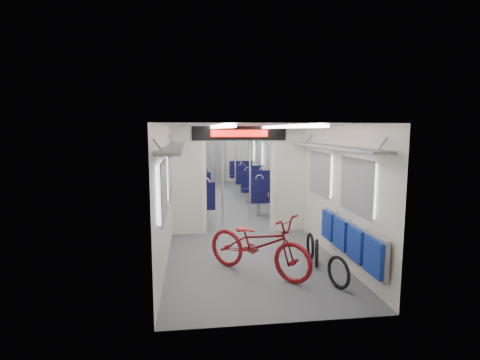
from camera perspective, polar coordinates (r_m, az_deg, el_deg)
The scene contains 14 objects.
carriage at distance 9.79m, azimuth -1.46°, elevation 3.43°, with size 12.00×12.02×2.31m.
bicycle at distance 5.85m, azimuth 2.84°, elevation -9.71°, with size 0.63×1.82×0.96m, color maroon.
flip_bench at distance 5.99m, azimuth 16.35°, elevation -8.61°, with size 0.12×2.15×0.56m.
bike_hoop_a at distance 5.59m, azimuth 14.78°, elevation -13.69°, with size 0.47×0.47×0.05m, color black.
bike_hoop_b at distance 6.33m, azimuth 11.59°, elevation -11.09°, with size 0.47×0.47×0.05m, color black.
bike_hoop_c at distance 6.70m, azimuth 10.66°, elevation -10.04°, with size 0.46×0.46×0.05m, color black.
seat_bay_near_left at distance 9.84m, azimuth -6.86°, elevation -2.17°, with size 0.92×2.14×1.12m.
seat_bay_near_right at distance 10.61m, azimuth 3.26°, elevation -1.48°, with size 0.90×2.05×1.09m.
seat_bay_far_left at distance 13.38m, azimuth -7.01°, elevation 0.30°, with size 0.88×1.92×1.05m.
seat_bay_far_right at distance 13.92m, azimuth 0.69°, elevation 0.75°, with size 0.92×2.10×1.11m.
stanchion_near_left at distance 8.61m, azimuth -2.67°, elevation 0.49°, with size 0.04×0.04×2.30m, color silver.
stanchion_near_right at distance 8.78m, azimuth 1.54°, elevation 0.64°, with size 0.04×0.04×2.30m, color silver.
stanchion_far_left at distance 11.59m, azimuth -3.92°, elevation 2.33°, with size 0.04×0.04×2.30m, color silver.
stanchion_far_right at distance 11.85m, azimuth -0.72°, elevation 2.47°, with size 0.04×0.04×2.30m, color silver.
Camera 1 is at (-1.01, -9.98, 2.23)m, focal length 28.00 mm.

